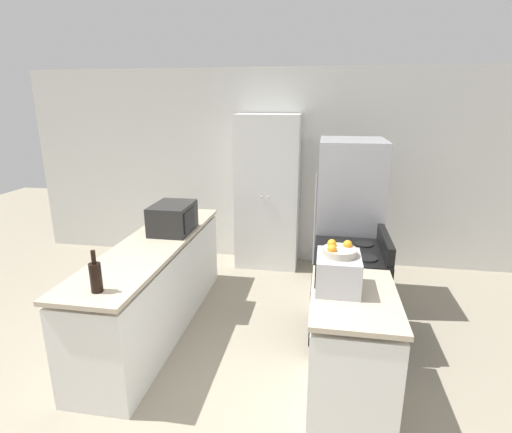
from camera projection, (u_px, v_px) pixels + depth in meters
wall_back at (275, 168)px, 5.43m from camera, size 7.00×0.06×2.60m
counter_left at (156, 287)px, 3.90m from camera, size 0.60×2.45×0.90m
counter_right at (350, 353)px, 2.88m from camera, size 0.60×0.94×0.90m
pantry_cabinet at (268, 193)px, 5.26m from camera, size 0.82×0.49×2.02m
stove at (348, 295)px, 3.68m from camera, size 0.66×0.74×1.06m
refrigerator at (348, 224)px, 4.32m from camera, size 0.69×0.80×1.80m
microwave at (173, 218)px, 4.03m from camera, size 0.38×0.50×0.29m
wine_bottle at (96, 276)px, 2.77m from camera, size 0.08×0.08×0.31m
toaster_oven at (338, 272)px, 2.81m from camera, size 0.31×0.36×0.25m
fruit_bowl at (339, 250)px, 2.77m from camera, size 0.24×0.24×0.09m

